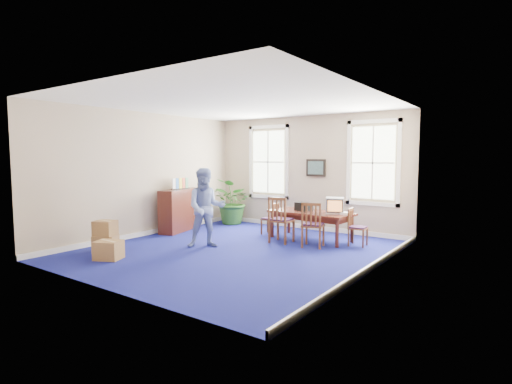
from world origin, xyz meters
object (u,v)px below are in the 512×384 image
Objects in this scene: potted_plant at (233,201)px; credenza at (180,209)px; conference_table at (311,226)px; cardboard_boxes at (114,236)px; crt_tv at (335,205)px; man at (206,208)px; chair_near_left at (282,220)px.

credenza is at bearing -108.04° from potted_plant.
cardboard_boxes is (-2.86, -3.62, 0.01)m from conference_table.
crt_tv is at bearing -10.27° from potted_plant.
credenza is at bearing 104.80° from cardboard_boxes.
credenza reaches higher than cardboard_boxes.
man is 2.07m from cardboard_boxes.
crt_tv is at bearing -147.44° from chair_near_left.
crt_tv is 4.30m from credenza.
conference_table is 0.82m from crt_tv.
potted_plant is 4.34m from cardboard_boxes.
man is at bearing 48.99° from cardboard_boxes.
crt_tv reaches higher than conference_table.
man reaches higher than cardboard_boxes.
cardboard_boxes is at bearing -175.63° from man.
crt_tv is 1.32m from chair_near_left.
man reaches higher than potted_plant.
crt_tv is 5.08m from cardboard_boxes.
man is 1.29× the size of potted_plant.
cardboard_boxes is at bearing -88.07° from potted_plant.
potted_plant reaches higher than conference_table.
chair_near_left reaches higher than cardboard_boxes.
credenza is 1.25× the size of cardboard_boxes.
chair_near_left is 0.89× the size of cardboard_boxes.
chair_near_left is at bearing -28.49° from potted_plant.
potted_plant reaches higher than credenza.
conference_table is at bearing -13.13° from potted_plant.
credenza is 2.74m from cardboard_boxes.
crt_tv is 0.37× the size of cardboard_boxes.
credenza is at bearing 170.43° from crt_tv.
credenza is (-2.00, 1.13, -0.29)m from man.
crt_tv is 0.41× the size of chair_near_left.
conference_table is 4.50× the size of crt_tv.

